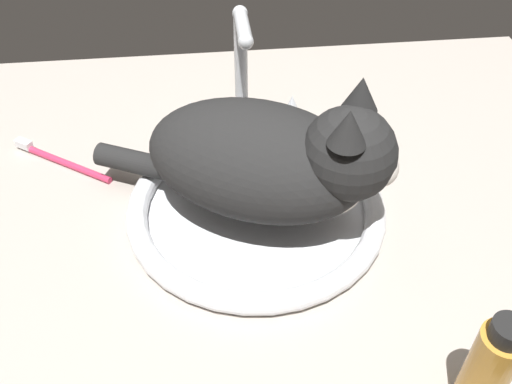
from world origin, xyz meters
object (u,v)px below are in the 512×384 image
(cat, at_px, (275,159))
(amber_bottle, at_px, (489,368))
(faucet, at_px, (242,86))
(toothbrush, at_px, (60,160))
(sink_basin, at_px, (256,207))

(cat, bearing_deg, amber_bottle, -59.48)
(faucet, distance_m, toothbrush, 0.29)
(sink_basin, distance_m, faucet, 0.21)
(amber_bottle, height_order, toothbrush, amber_bottle)
(faucet, xyz_separation_m, cat, (0.02, -0.21, 0.02))
(sink_basin, bearing_deg, faucet, 90.00)
(sink_basin, bearing_deg, cat, -25.17)
(sink_basin, height_order, cat, cat)
(sink_basin, height_order, faucet, faucet)
(toothbrush, bearing_deg, amber_bottle, -42.56)
(faucet, relative_size, amber_bottle, 1.53)
(toothbrush, bearing_deg, faucet, 11.84)
(sink_basin, relative_size, cat, 0.90)
(amber_bottle, bearing_deg, sink_basin, 122.80)
(sink_basin, xyz_separation_m, faucet, (0.00, 0.20, 0.07))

